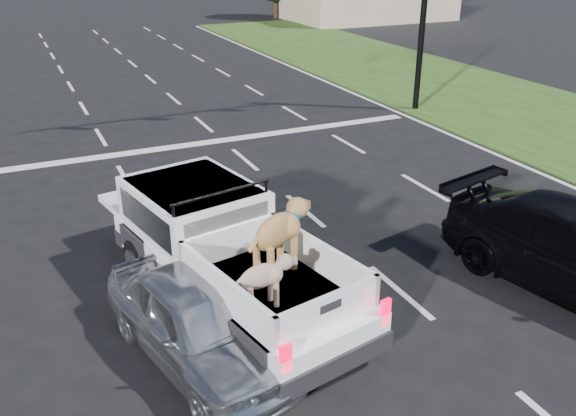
# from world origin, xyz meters

# --- Properties ---
(ground) EXTENTS (160.00, 160.00, 0.00)m
(ground) POSITION_xyz_m (0.00, 0.00, 0.00)
(ground) COLOR black
(ground) RESTS_ON ground
(road_markings) EXTENTS (17.75, 60.00, 0.01)m
(road_markings) POSITION_xyz_m (0.00, 6.56, 0.01)
(road_markings) COLOR silver
(road_markings) RESTS_ON ground
(pickup_truck) EXTENTS (3.14, 5.99, 2.14)m
(pickup_truck) POSITION_xyz_m (-1.24, 1.09, 1.01)
(pickup_truck) COLOR black
(pickup_truck) RESTS_ON ground
(silver_sedan) EXTENTS (2.44, 4.23, 1.35)m
(silver_sedan) POSITION_xyz_m (-2.20, -0.29, 0.68)
(silver_sedan) COLOR #BABDC2
(silver_sedan) RESTS_ON ground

